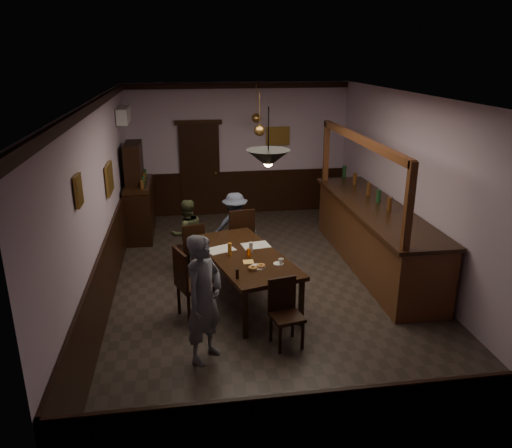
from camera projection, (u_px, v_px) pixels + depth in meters
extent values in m
cube|color=#2D2621|center=(268.00, 286.00, 8.16)|extent=(5.00, 8.00, 0.01)
cube|color=white|center=(269.00, 98.00, 7.18)|extent=(5.00, 8.00, 0.01)
cube|color=#C6AAC3|center=(239.00, 150.00, 11.41)|extent=(5.00, 0.01, 3.00)
cube|color=#C6AAC3|center=(355.00, 338.00, 3.93)|extent=(5.00, 0.01, 3.00)
cube|color=#C6AAC3|center=(101.00, 205.00, 7.32)|extent=(0.01, 8.00, 3.00)
cube|color=#C6AAC3|center=(421.00, 191.00, 8.02)|extent=(0.01, 8.00, 3.00)
cube|color=black|center=(245.00, 256.00, 7.50)|extent=(1.54, 2.39, 0.06)
cube|color=black|center=(245.00, 314.00, 6.59)|extent=(0.07, 0.07, 0.69)
cube|color=black|center=(301.00, 302.00, 6.91)|extent=(0.07, 0.07, 0.69)
cube|color=black|center=(199.00, 259.00, 8.35)|extent=(0.07, 0.07, 0.69)
cube|color=black|center=(245.00, 251.00, 8.67)|extent=(0.07, 0.07, 0.69)
cube|color=black|center=(191.00, 248.00, 8.60)|extent=(0.49, 0.49, 0.05)
cube|color=black|center=(194.00, 238.00, 8.37)|extent=(0.38, 0.16, 0.46)
cube|color=black|center=(197.00, 255.00, 8.87)|extent=(0.04, 0.04, 0.40)
cube|color=black|center=(180.00, 258.00, 8.74)|extent=(0.04, 0.04, 0.40)
cube|color=black|center=(203.00, 262.00, 8.61)|extent=(0.04, 0.04, 0.40)
cube|color=black|center=(186.00, 265.00, 8.47)|extent=(0.04, 0.04, 0.40)
cube|color=black|center=(239.00, 237.00, 8.92)|extent=(0.52, 0.52, 0.05)
cube|color=black|center=(242.00, 225.00, 8.63)|extent=(0.46, 0.11, 0.54)
cube|color=black|center=(247.00, 246.00, 9.22)|extent=(0.04, 0.04, 0.47)
cube|color=black|center=(227.00, 248.00, 9.12)|extent=(0.04, 0.04, 0.47)
cube|color=black|center=(252.00, 253.00, 8.88)|extent=(0.04, 0.04, 0.47)
cube|color=black|center=(232.00, 255.00, 8.78)|extent=(0.04, 0.04, 0.47)
cube|color=black|center=(287.00, 317.00, 6.39)|extent=(0.46, 0.46, 0.05)
cube|color=black|center=(282.00, 294.00, 6.47)|extent=(0.39, 0.11, 0.46)
cube|color=black|center=(280.00, 340.00, 6.28)|extent=(0.04, 0.04, 0.39)
cube|color=black|center=(303.00, 335.00, 6.38)|extent=(0.04, 0.04, 0.39)
cube|color=black|center=(271.00, 328.00, 6.55)|extent=(0.04, 0.04, 0.39)
cube|color=black|center=(293.00, 323.00, 6.65)|extent=(0.04, 0.04, 0.39)
cube|color=black|center=(195.00, 285.00, 7.08)|extent=(0.60, 0.60, 0.05)
cube|color=black|center=(180.00, 269.00, 6.89)|extent=(0.21, 0.44, 0.55)
cube|color=black|center=(213.00, 303.00, 7.10)|extent=(0.04, 0.04, 0.47)
cube|color=black|center=(202.00, 293.00, 7.41)|extent=(0.04, 0.04, 0.47)
cube|color=black|center=(189.00, 310.00, 6.93)|extent=(0.04, 0.04, 0.47)
cube|color=black|center=(179.00, 299.00, 7.23)|extent=(0.04, 0.04, 0.47)
imported|color=slate|center=(204.00, 299.00, 5.99)|extent=(0.68, 0.71, 1.63)
imported|color=#3B4127|center=(187.00, 234.00, 8.71)|extent=(0.71, 0.62, 1.23)
imported|color=#4C546D|center=(235.00, 226.00, 9.05)|extent=(0.82, 0.48, 1.26)
cube|color=silver|center=(220.00, 250.00, 7.65)|extent=(0.50, 0.44, 0.01)
cube|color=silver|center=(256.00, 245.00, 7.82)|extent=(0.46, 0.36, 0.01)
cube|color=#FFC75D|center=(248.00, 262.00, 7.22)|extent=(0.18, 0.18, 0.00)
cylinder|color=white|center=(278.00, 264.00, 7.14)|extent=(0.15, 0.15, 0.01)
imported|color=white|center=(281.00, 261.00, 7.12)|extent=(0.10, 0.10, 0.07)
cylinder|color=white|center=(258.00, 267.00, 7.02)|extent=(0.22, 0.22, 0.01)
torus|color=#C68C47|center=(253.00, 268.00, 6.93)|extent=(0.13, 0.13, 0.04)
torus|color=#C68C47|center=(261.00, 266.00, 7.00)|extent=(0.13, 0.13, 0.04)
cylinder|color=orange|center=(249.00, 253.00, 7.38)|extent=(0.07, 0.07, 0.12)
cylinder|color=#BF721E|center=(230.00, 249.00, 7.40)|extent=(0.06, 0.06, 0.20)
cylinder|color=silver|center=(251.00, 247.00, 7.56)|extent=(0.06, 0.06, 0.15)
cylinder|color=black|center=(237.00, 274.00, 6.66)|extent=(0.04, 0.04, 0.14)
cube|color=black|center=(140.00, 211.00, 10.26)|extent=(0.52, 1.46, 1.04)
cube|color=black|center=(138.00, 184.00, 10.08)|extent=(0.50, 1.41, 0.08)
cube|color=black|center=(134.00, 164.00, 9.93)|extent=(0.31, 0.94, 0.83)
cube|color=#472912|center=(374.00, 237.00, 8.79)|extent=(0.87, 4.06, 1.06)
cube|color=black|center=(376.00, 207.00, 8.61)|extent=(0.97, 4.15, 0.06)
cube|color=#472912|center=(360.00, 139.00, 8.17)|extent=(0.10, 3.96, 0.12)
cube|color=#472912|center=(407.00, 208.00, 6.55)|extent=(0.10, 0.10, 1.26)
cube|color=#472912|center=(326.00, 152.00, 10.16)|extent=(0.10, 0.10, 1.26)
cube|color=black|center=(200.00, 171.00, 11.38)|extent=(0.90, 0.06, 2.10)
cube|color=white|center=(124.00, 115.00, 9.73)|extent=(0.20, 0.85, 0.30)
cube|color=olive|center=(78.00, 191.00, 5.62)|extent=(0.04, 0.28, 0.36)
cube|color=olive|center=(109.00, 179.00, 8.01)|extent=(0.04, 0.62, 0.48)
cube|color=olive|center=(278.00, 136.00, 11.40)|extent=(0.55, 0.04, 0.42)
cylinder|color=black|center=(268.00, 133.00, 6.17)|extent=(0.02, 0.02, 0.64)
cone|color=black|center=(268.00, 158.00, 6.27)|extent=(0.56, 0.56, 0.22)
sphere|color=#FFD88C|center=(268.00, 162.00, 6.29)|extent=(0.12, 0.12, 0.12)
cylinder|color=#BF8C3F|center=(260.00, 110.00, 8.76)|extent=(0.02, 0.02, 0.70)
cone|color=#BF8C3F|center=(259.00, 130.00, 8.87)|extent=(0.20, 0.20, 0.22)
sphere|color=#FFD88C|center=(259.00, 133.00, 8.89)|extent=(0.12, 0.12, 0.12)
cylinder|color=#BF8C3F|center=(256.00, 101.00, 10.40)|extent=(0.02, 0.02, 0.70)
cone|color=#BF8C3F|center=(256.00, 118.00, 10.51)|extent=(0.20, 0.20, 0.22)
sphere|color=#FFD88C|center=(256.00, 120.00, 10.53)|extent=(0.12, 0.12, 0.12)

